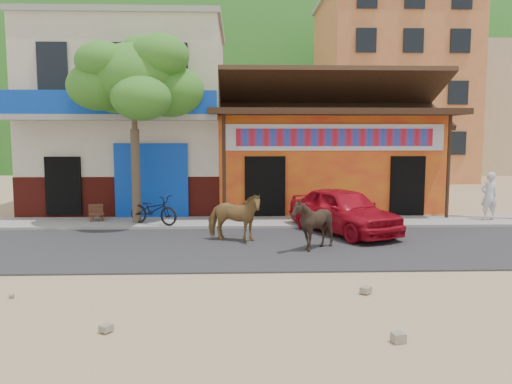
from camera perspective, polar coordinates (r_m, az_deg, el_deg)
ground at (r=10.70m, az=5.25°, el=-9.23°), size 120.00×120.00×0.00m
road at (r=13.10m, az=3.85°, el=-6.23°), size 60.00×5.00×0.04m
sidewalk at (r=16.51m, az=2.59°, el=-3.47°), size 60.00×2.00×0.12m
dance_club at (r=20.52m, az=7.29°, el=3.28°), size 8.00×6.00×3.60m
cafe_building at (r=20.65m, az=-13.85°, el=7.88°), size 7.00×6.00×7.00m
apartment_front at (r=35.89m, az=14.94°, el=11.09°), size 9.00×9.00×12.00m
apartment_rear at (r=44.68m, az=23.83°, el=8.50°), size 8.00×8.00×10.00m
hillside at (r=80.75m, az=-1.16°, el=12.78°), size 100.00×40.00×24.00m
tree at (r=16.35m, az=-13.70°, el=7.03°), size 3.00×3.00×6.00m
cow_tan at (r=13.53m, az=-2.54°, el=-2.90°), size 1.70×1.10×1.32m
cow_dark at (r=12.57m, az=6.48°, el=-3.64°), size 1.20×1.07×1.32m
red_car at (r=14.87m, az=9.94°, el=-2.09°), size 3.17×4.26×1.35m
scooter at (r=16.03m, az=-11.63°, el=-2.00°), size 1.84×1.37×0.93m
pedestrian at (r=18.28m, az=25.08°, el=-0.41°), size 0.61×0.44×1.59m
cafe_chair_left at (r=17.19m, az=-17.81°, el=-1.50°), size 0.59×0.59×1.00m
cafe_chair_right at (r=17.17m, az=-17.83°, el=-1.86°), size 0.37×0.37×0.79m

